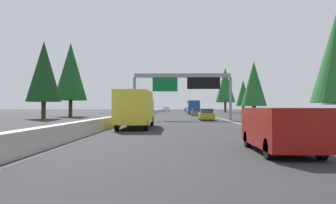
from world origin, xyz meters
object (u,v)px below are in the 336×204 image
at_px(sedan_distant_b, 187,109).
at_px(conifer_left_near, 44,71).
at_px(sign_gantry_overhead, 184,83).
at_px(sedan_mid_center, 206,115).
at_px(conifer_right_distant, 225,85).
at_px(box_truck_far_right, 136,108).
at_px(minivan_mid_left, 280,127).
at_px(minivan_far_left, 167,109).
at_px(bus_near_right, 193,107).
at_px(conifer_right_far, 243,93).
at_px(conifer_left_mid, 71,72).
at_px(conifer_right_mid, 254,84).
at_px(sedan_mid_right, 196,112).
at_px(pickup_far_center, 189,109).

height_order(sedan_distant_b, conifer_left_near, conifer_left_near).
bearing_deg(sedan_distant_b, sign_gantry_overhead, 178.08).
distance_m(sedan_mid_center, conifer_left_near, 23.74).
bearing_deg(conifer_right_distant, box_truck_far_right, 167.25).
height_order(minivan_mid_left, minivan_far_left, same).
relative_size(minivan_mid_left, conifer_right_distant, 0.35).
xyz_separation_m(bus_near_right, conifer_right_far, (8.45, -13.34, 3.54)).
xyz_separation_m(conifer_right_far, conifer_left_near, (-41.17, 35.96, 1.46)).
relative_size(conifer_left_near, conifer_left_mid, 0.85).
distance_m(minivan_mid_left, conifer_left_mid, 52.15).
distance_m(conifer_right_mid, conifer_right_distant, 60.37).
relative_size(sedan_mid_right, sedan_mid_center, 1.00).
bearing_deg(pickup_far_center, conifer_right_mid, -172.85).
relative_size(sedan_mid_right, conifer_left_mid, 0.34).
relative_size(sign_gantry_overhead, sedan_mid_right, 2.88).
height_order(conifer_left_near, conifer_left_mid, conifer_left_mid).
relative_size(sign_gantry_overhead, conifer_right_mid, 1.53).
relative_size(box_truck_far_right, conifer_right_far, 0.98).
bearing_deg(sedan_mid_center, box_truck_far_right, 157.20).
relative_size(box_truck_far_right, conifer_right_distant, 0.60).
bearing_deg(pickup_far_center, sedan_mid_right, 179.69).
relative_size(box_truck_far_right, bus_near_right, 0.74).
xyz_separation_m(sign_gantry_overhead, minivan_mid_left, (-30.95, -3.05, -3.81)).
relative_size(sedan_distant_b, minivan_far_left, 0.88).
bearing_deg(sedan_mid_right, conifer_left_mid, 102.56).
bearing_deg(minivan_far_left, minivan_mid_left, -175.82).
relative_size(sedan_mid_center, conifer_right_mid, 0.53).
distance_m(sign_gantry_overhead, sedan_mid_center, 5.02).
distance_m(box_truck_far_right, sedan_distant_b, 100.89).
xyz_separation_m(sedan_mid_right, bus_near_right, (16.28, -0.17, 1.03)).
xyz_separation_m(sedan_mid_right, sedan_mid_center, (-20.17, -0.19, 0.00)).
xyz_separation_m(sedan_mid_right, conifer_left_near, (-16.45, 22.46, 6.03)).
distance_m(sedan_distant_b, conifer_right_mid, 78.95).
xyz_separation_m(minivan_far_left, conifer_right_mid, (-65.86, -14.64, 4.08)).
bearing_deg(minivan_mid_left, bus_near_right, 0.14).
bearing_deg(box_truck_far_right, sedan_distant_b, -3.97).
distance_m(conifer_right_far, conifer_right_distant, 20.91).
relative_size(sedan_distant_b, pickup_far_center, 0.79).
relative_size(sedan_mid_right, conifer_right_far, 0.51).
bearing_deg(sedan_distant_b, minivan_mid_left, -179.89).
relative_size(sign_gantry_overhead, bus_near_right, 1.10).
bearing_deg(conifer_right_distant, pickup_far_center, 101.36).
bearing_deg(conifer_left_mid, minivan_far_left, -15.06).
bearing_deg(conifer_right_far, sedan_mid_center, 163.48).
xyz_separation_m(sign_gantry_overhead, conifer_right_distant, (65.79, -14.46, 3.87)).
bearing_deg(conifer_right_far, box_truck_far_right, 161.72).
distance_m(conifer_right_far, conifer_left_near, 54.69).
xyz_separation_m(bus_near_right, pickup_far_center, (26.69, -0.06, -0.80)).
height_order(box_truck_far_right, conifer_left_near, conifer_left_near).
distance_m(sedan_mid_right, conifer_left_near, 28.49).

